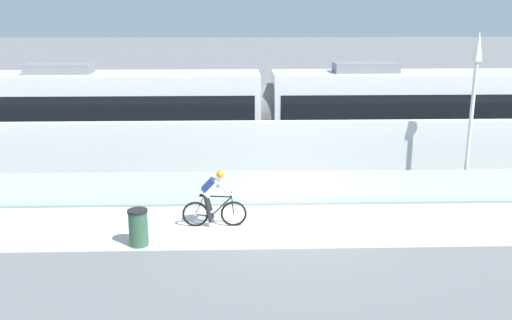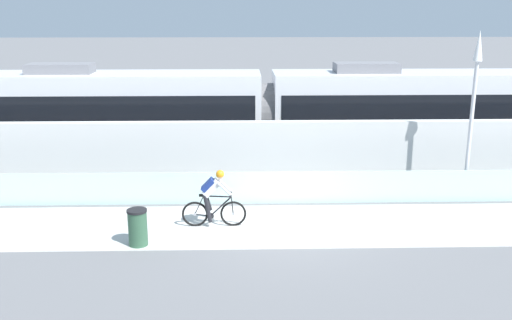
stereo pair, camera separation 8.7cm
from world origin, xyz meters
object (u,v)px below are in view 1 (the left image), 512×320
Objects in this scene: cyclist_on_bike at (214,199)px; tram at (266,113)px; trash_bin at (138,228)px; lamp_post_antenna at (474,95)px.

tram is at bearing 75.75° from cyclist_on_bike.
trash_bin is (-3.60, -8.10, -1.41)m from tram.
tram is at bearing 66.05° from trash_bin.
cyclist_on_bike is at bearing -104.25° from tram.
tram is 7.79m from lamp_post_antenna.
lamp_post_antenna is at bearing 19.41° from trash_bin.
lamp_post_antenna reaches higher than tram.
cyclist_on_bike is at bearing -164.56° from lamp_post_antenna.
lamp_post_antenna is 10.61m from trash_bin.
tram is 23.50× the size of trash_bin.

